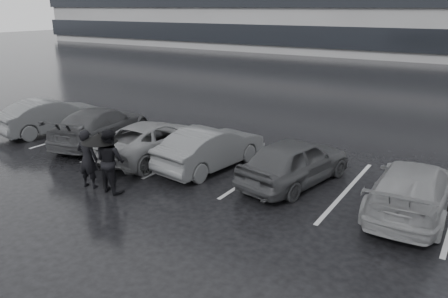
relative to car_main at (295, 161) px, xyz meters
name	(u,v)px	position (x,y,z in m)	size (l,w,h in m)	color
ground	(201,194)	(-1.89, -2.18, -0.70)	(160.00, 160.00, 0.00)	black
car_main	(295,161)	(0.00, 0.00, 0.00)	(1.65, 4.11, 1.40)	black
car_west_a	(211,148)	(-2.86, -0.19, -0.02)	(1.43, 4.10, 1.35)	#333335
car_west_b	(153,139)	(-5.15, -0.38, -0.07)	(2.10, 4.55, 1.26)	#555558
car_west_c	(101,125)	(-7.96, -0.16, -0.01)	(1.93, 4.75, 1.38)	black
car_west_d	(51,116)	(-10.88, -0.21, 0.00)	(1.49, 4.27, 1.41)	#333335
car_east	(413,188)	(3.29, -0.16, -0.04)	(1.84, 4.52, 1.31)	#555558
pedestrian_left	(87,159)	(-4.96, -3.45, 0.17)	(0.63, 0.42, 1.74)	black
pedestrian_right	(110,161)	(-4.18, -3.31, 0.22)	(0.89, 0.70, 1.84)	black
umbrella	(99,138)	(-4.49, -3.36, 0.86)	(1.01, 1.01, 1.71)	black
stall_stripes	(224,163)	(-2.69, 0.32, -0.70)	(19.72, 5.00, 0.00)	#B1B1B4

